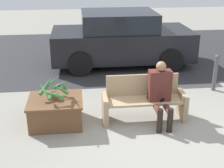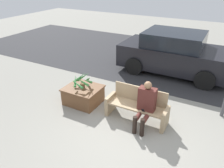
{
  "view_description": "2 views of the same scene",
  "coord_description": "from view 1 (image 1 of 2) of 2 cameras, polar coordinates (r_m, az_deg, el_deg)",
  "views": [
    {
      "loc": [
        -1.31,
        -4.56,
        2.89
      ],
      "look_at": [
        -0.68,
        0.94,
        0.66
      ],
      "focal_mm": 50.0,
      "sensor_mm": 36.0,
      "label": 1
    },
    {
      "loc": [
        1.55,
        -3.67,
        3.4
      ],
      "look_at": [
        -0.84,
        0.75,
        0.81
      ],
      "focal_mm": 35.0,
      "sensor_mm": 36.0,
      "label": 2
    }
  ],
  "objects": [
    {
      "name": "planter_box",
      "position": [
        5.91,
        -10.2,
        -4.75
      ],
      "size": [
        1.0,
        0.87,
        0.5
      ],
      "color": "brown",
      "rests_on": "ground_plane"
    },
    {
      "name": "road_surface",
      "position": [
        10.38,
        0.99,
        5.81
      ],
      "size": [
        20.0,
        6.0,
        0.01
      ],
      "primitive_type": "cube",
      "color": "#2D2D30",
      "rests_on": "ground_plane"
    },
    {
      "name": "parked_car",
      "position": [
        9.05,
        1.66,
        8.25
      ],
      "size": [
        3.95,
        1.98,
        1.52
      ],
      "color": "black",
      "rests_on": "ground_plane"
    },
    {
      "name": "bollard_post",
      "position": [
        7.61,
        18.38,
        2.1
      ],
      "size": [
        0.1,
        0.1,
        0.86
      ],
      "color": "#4C4C51",
      "rests_on": "ground_plane"
    },
    {
      "name": "ground_plane",
      "position": [
        5.56,
        8.2,
        -9.63
      ],
      "size": [
        30.0,
        30.0,
        0.0
      ],
      "primitive_type": "plane",
      "color": "gray"
    },
    {
      "name": "potted_plant",
      "position": [
        5.72,
        -10.54,
        -0.8
      ],
      "size": [
        0.6,
        0.6,
        0.43
      ],
      "color": "brown",
      "rests_on": "planter_box"
    },
    {
      "name": "person_seated",
      "position": [
        5.78,
        8.89,
        -1.35
      ],
      "size": [
        0.41,
        0.63,
        1.18
      ],
      "color": "#51231E",
      "rests_on": "ground_plane"
    },
    {
      "name": "bench",
      "position": [
        5.98,
        5.8,
        -2.88
      ],
      "size": [
        1.58,
        0.49,
        0.84
      ],
      "color": "tan",
      "rests_on": "ground_plane"
    }
  ]
}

